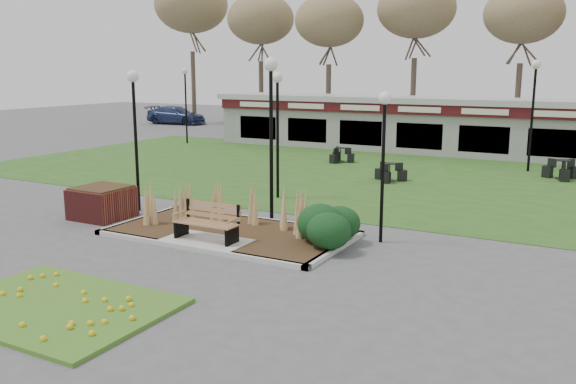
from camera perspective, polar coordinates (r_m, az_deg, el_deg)
The scene contains 20 objects.
ground at distance 15.47m, azimuth -7.97°, elevation -5.05°, with size 100.00×100.00×0.00m, color #515154.
lawn at distance 25.86m, azimuth 7.96°, elevation 1.65°, with size 34.00×16.00×0.02m, color #26571B.
flower_bed at distance 12.27m, azimuth -20.98°, elevation -9.84°, with size 4.20×3.00×0.16m.
planting_bed at distance 15.79m, azimuth -1.35°, elevation -3.22°, with size 6.75×3.40×1.27m.
park_bench at distance 15.51m, azimuth -7.48°, elevation -2.74°, with size 1.70×0.66×0.93m.
brick_planter at distance 18.91m, azimuth -17.00°, elevation -0.92°, with size 1.50×1.50×0.95m.
food_pavilion at distance 33.20m, azimuth 12.91°, elevation 6.17°, with size 24.60×3.40×2.90m.
tree_backdrop at distance 41.07m, azimuth 16.54°, elevation 16.58°, with size 47.24×5.24×10.36m.
lamp_post_near_left at distance 19.25m, azimuth -14.19°, elevation 7.49°, with size 0.36×0.36×4.32m.
lamp_post_near_right at distance 15.33m, azimuth 8.96°, elevation 5.40°, with size 0.32×0.32×3.82m.
lamp_post_mid_left at distance 20.55m, azimuth -0.99°, elevation 7.94°, with size 0.35×0.35×4.26m.
lamp_post_mid_right at distance 17.46m, azimuth -1.60°, elevation 8.32°, with size 0.39×0.39×4.68m.
lamp_post_far_right at distance 28.00m, azimuth 22.04°, elevation 8.77°, with size 0.39×0.39×4.74m.
lamp_post_far_left at distance 36.64m, azimuth -9.58°, elevation 9.52°, with size 0.37×0.37×4.43m.
bistro_set_a at distance 29.01m, azimuth 4.92°, elevation 3.25°, with size 1.25×1.23×0.68m.
bistro_set_c at distance 26.78m, azimuth 24.24°, elevation 1.66°, with size 1.41×1.40×0.77m.
bistro_set_d at distance 24.33m, azimuth 9.48°, elevation 1.57°, with size 1.32×1.19×0.70m.
car_silver at distance 43.89m, azimuth -2.73°, elevation 6.78°, with size 1.88×4.68×1.60m, color silver.
car_black at distance 44.19m, azimuth 0.46°, elevation 6.86°, with size 1.74×4.99×1.64m, color black.
car_blue at distance 50.05m, azimuth -10.41°, elevation 7.09°, with size 2.00×4.93×1.43m, color navy.
Camera 1 is at (8.88, -11.90, 4.37)m, focal length 38.00 mm.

